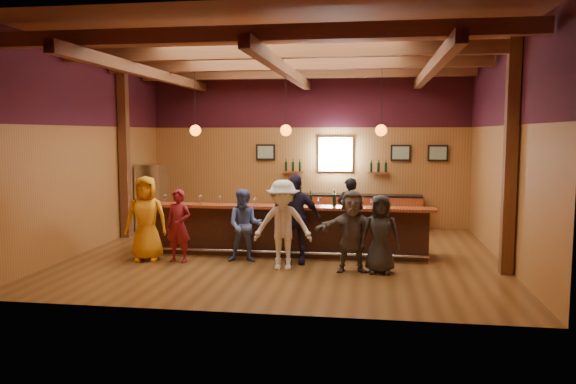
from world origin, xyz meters
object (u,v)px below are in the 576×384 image
object	(u,v)px
customer_navy	(295,219)
customer_brown	(352,231)
customer_dark	(380,234)
bottle_a	(311,200)
stainless_fridge	(152,197)
customer_white	(283,225)
back_bar_cabinet	(349,211)
customer_denim	(245,226)
bar_counter	(288,230)
bartender	(350,212)
ice_bucket	(287,200)
customer_redvest	(179,226)
customer_orange	(146,218)

from	to	relation	value
customer_navy	customer_brown	xyz separation A→B (m)	(1.18, -0.54, -0.13)
customer_dark	bottle_a	bearing A→B (deg)	140.09
customer_navy	customer_dark	xyz separation A→B (m)	(1.71, -0.56, -0.16)
stainless_fridge	customer_white	distance (m)	5.72
back_bar_cabinet	customer_denim	distance (m)	4.87
bar_counter	bartender	xyz separation A→B (m)	(1.30, 1.16, 0.28)
stainless_fridge	customer_white	xyz separation A→B (m)	(4.23, -3.85, -0.03)
back_bar_cabinet	customer_denim	bearing A→B (deg)	-113.47
customer_denim	customer_navy	xyz separation A→B (m)	(1.03, 0.02, 0.16)
customer_white	ice_bucket	size ratio (longest dim) A/B	8.10
customer_white	bottle_a	xyz separation A→B (m)	(0.42, 1.14, 0.36)
customer_white	customer_navy	xyz separation A→B (m)	(0.16, 0.52, 0.04)
customer_redvest	back_bar_cabinet	bearing A→B (deg)	63.97
customer_white	customer_dark	distance (m)	1.87
bottle_a	customer_brown	bearing A→B (deg)	-51.38
customer_denim	customer_orange	bearing A→B (deg)	178.62
stainless_fridge	customer_brown	xyz separation A→B (m)	(5.57, -3.86, -0.11)
bartender	ice_bucket	bearing A→B (deg)	35.80
stainless_fridge	ice_bucket	distance (m)	4.99
back_bar_cabinet	customer_brown	xyz separation A→B (m)	(0.27, -4.98, 0.31)
bar_counter	customer_denim	bearing A→B (deg)	-130.20
customer_white	customer_brown	size ratio (longest dim) A/B	1.11
bar_counter	back_bar_cabinet	distance (m)	3.76
ice_bucket	back_bar_cabinet	bearing A→B (deg)	73.38
customer_dark	back_bar_cabinet	bearing A→B (deg)	98.14
bar_counter	customer_dark	size ratio (longest dim) A/B	4.21
customer_white	back_bar_cabinet	bearing A→B (deg)	72.84
customer_orange	customer_brown	distance (m)	4.27
customer_redvest	customer_orange	bearing A→B (deg)	-173.91
customer_redvest	customer_denim	xyz separation A→B (m)	(1.34, 0.22, 0.00)
customer_orange	customer_navy	size ratio (longest dim) A/B	0.97
customer_denim	ice_bucket	xyz separation A→B (m)	(0.78, 0.58, 0.46)
customer_orange	ice_bucket	bearing A→B (deg)	5.57
customer_redvest	bottle_a	xyz separation A→B (m)	(2.63, 0.85, 0.48)
customer_orange	customer_dark	size ratio (longest dim) A/B	1.18
bar_counter	stainless_fridge	xyz separation A→B (m)	(-4.12, 2.45, 0.38)
customer_navy	customer_orange	bearing A→B (deg)	179.39
customer_denim	bottle_a	distance (m)	1.51
bar_counter	customer_denim	distance (m)	1.19
customer_brown	bartender	distance (m)	2.57
customer_redvest	customer_dark	bearing A→B (deg)	4.47
customer_navy	bottle_a	distance (m)	0.74
customer_denim	customer_redvest	bearing A→B (deg)	-177.17
back_bar_cabinet	customer_navy	size ratio (longest dim) A/B	2.19
customer_redvest	bartender	distance (m)	4.08
customer_navy	customer_dark	size ratio (longest dim) A/B	1.22
customer_navy	customer_white	bearing A→B (deg)	-110.93
ice_bucket	stainless_fridge	bearing A→B (deg)	146.34
bottle_a	customer_denim	bearing A→B (deg)	-153.88
back_bar_cabinet	ice_bucket	bearing A→B (deg)	-106.62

